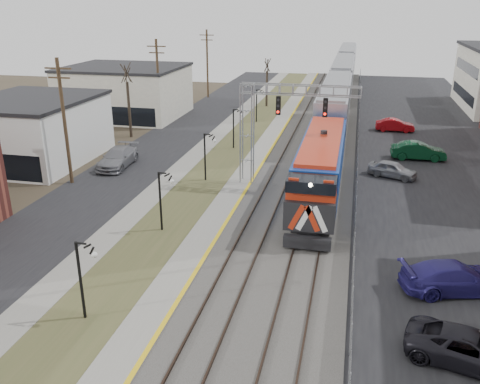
% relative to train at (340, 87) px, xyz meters
% --- Properties ---
extents(street_west, '(7.00, 120.00, 0.04)m').
position_rel_train_xyz_m(street_west, '(-17.00, -26.32, -2.90)').
color(street_west, black).
rests_on(street_west, ground).
extents(sidewalk, '(2.00, 120.00, 0.08)m').
position_rel_train_xyz_m(sidewalk, '(-12.50, -26.32, -2.88)').
color(sidewalk, gray).
rests_on(sidewalk, ground).
extents(grass_median, '(4.00, 120.00, 0.06)m').
position_rel_train_xyz_m(grass_median, '(-9.50, -26.32, -2.89)').
color(grass_median, '#434926').
rests_on(grass_median, ground).
extents(platform, '(2.00, 120.00, 0.24)m').
position_rel_train_xyz_m(platform, '(-6.50, -26.32, -2.80)').
color(platform, gray).
rests_on(platform, ground).
extents(ballast_bed, '(8.00, 120.00, 0.20)m').
position_rel_train_xyz_m(ballast_bed, '(-1.50, -26.32, -2.82)').
color(ballast_bed, '#595651').
rests_on(ballast_bed, ground).
extents(parking_lot, '(16.00, 120.00, 0.04)m').
position_rel_train_xyz_m(parking_lot, '(10.50, -26.32, -2.90)').
color(parking_lot, black).
rests_on(parking_lot, ground).
extents(platform_edge, '(0.24, 120.00, 0.01)m').
position_rel_train_xyz_m(platform_edge, '(-5.62, -26.32, -2.67)').
color(platform_edge, gold).
rests_on(platform_edge, platform).
extents(track_near, '(1.58, 120.00, 0.15)m').
position_rel_train_xyz_m(track_near, '(-3.50, -26.32, -2.64)').
color(track_near, '#2D2119').
rests_on(track_near, ballast_bed).
extents(track_far, '(1.58, 120.00, 0.15)m').
position_rel_train_xyz_m(track_far, '(-0.00, -26.32, -2.64)').
color(track_far, '#2D2119').
rests_on(track_far, ballast_bed).
extents(train, '(3.00, 85.85, 5.33)m').
position_rel_train_xyz_m(train, '(0.00, 0.00, 0.00)').
color(train, navy).
rests_on(train, ground).
extents(signal_gantry, '(9.00, 1.07, 8.15)m').
position_rel_train_xyz_m(signal_gantry, '(-4.28, -33.33, 2.67)').
color(signal_gantry, gray).
rests_on(signal_gantry, ground).
extents(lampposts, '(0.14, 62.14, 4.00)m').
position_rel_train_xyz_m(lampposts, '(-9.50, -43.04, -0.92)').
color(lampposts, black).
rests_on(lampposts, ground).
extents(utility_poles, '(0.28, 80.28, 10.00)m').
position_rel_train_xyz_m(utility_poles, '(-20.00, -36.32, 2.08)').
color(utility_poles, '#4C3823').
rests_on(utility_poles, ground).
extents(fence, '(0.04, 120.00, 1.60)m').
position_rel_train_xyz_m(fence, '(2.70, -26.32, -2.12)').
color(fence, gray).
rests_on(fence, ground).
extents(bare_trees, '(12.30, 42.30, 5.95)m').
position_rel_train_xyz_m(bare_trees, '(-18.16, -22.41, -0.22)').
color(bare_trees, '#382D23').
rests_on(bare_trees, ground).
extents(car_lot_c, '(5.56, 3.59, 1.42)m').
position_rel_train_xyz_m(car_lot_c, '(7.46, -52.76, -2.21)').
color(car_lot_c, black).
rests_on(car_lot_c, ground).
extents(car_lot_d, '(5.85, 3.69, 1.58)m').
position_rel_train_xyz_m(car_lot_d, '(7.73, -47.01, -2.13)').
color(car_lot_d, navy).
rests_on(car_lot_d, ground).
extents(car_lot_e, '(4.33, 2.94, 1.37)m').
position_rel_train_xyz_m(car_lot_e, '(5.64, -29.12, -2.23)').
color(car_lot_e, gray).
rests_on(car_lot_e, ground).
extents(car_lot_f, '(4.99, 1.89, 1.63)m').
position_rel_train_xyz_m(car_lot_f, '(8.23, -23.28, -2.11)').
color(car_lot_f, '#0B391E').
rests_on(car_lot_f, ground).
extents(car_street_b, '(2.58, 5.77, 1.64)m').
position_rel_train_xyz_m(car_street_b, '(-18.18, -31.50, -2.10)').
color(car_street_b, gray).
rests_on(car_street_b, ground).
extents(car_lot_g, '(4.27, 1.49, 1.41)m').
position_rel_train_xyz_m(car_lot_g, '(6.74, -12.41, -2.22)').
color(car_lot_g, '#A30C12').
rests_on(car_lot_g, ground).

